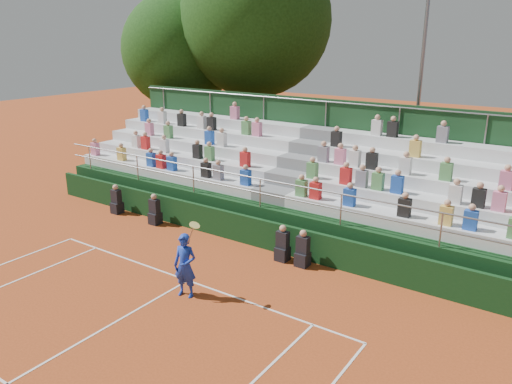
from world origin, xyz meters
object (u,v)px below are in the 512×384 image
Objects in this scene: tennis_player at (185,266)px; tree_east at (256,21)px; tree_west at (179,51)px; floodlight_mast at (421,72)px.

tennis_player is 16.75m from tree_east.
tree_west is 13.23m from floodlight_mast.
tennis_player is at bearing -62.51° from tree_east.
floodlight_mast is at bearing 82.32° from tennis_player.
tree_east is (-7.09, 13.64, 6.64)m from tennis_player.
tennis_player is at bearing -97.68° from floodlight_mast.
tree_west is (-11.36, 12.36, 5.11)m from tennis_player.
tennis_player is 0.19× the size of tree_east.
tree_west is at bearing 132.59° from tennis_player.
tree_east reaches higher than floodlight_mast.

